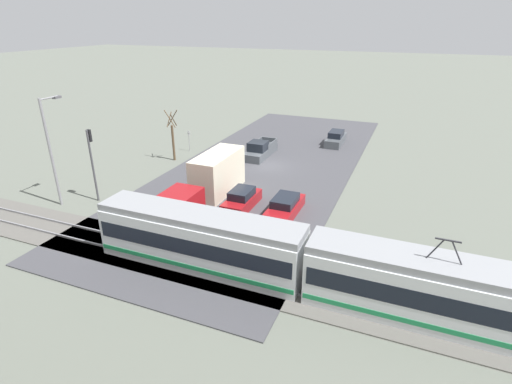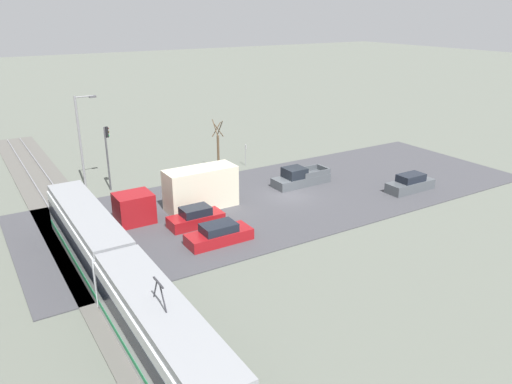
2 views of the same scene
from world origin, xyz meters
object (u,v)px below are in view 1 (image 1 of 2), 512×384
object	(u,v)px
traffic_light_pole	(92,156)
light_rail_tram	(306,263)
sedan_car_0	(336,139)
sedan_car_2	(285,207)
street_lamp_near_crossing	(51,146)
street_tree	(173,138)
no_parking_sign	(189,139)
box_truck	(210,180)
pickup_truck	(260,150)
sedan_car_1	(242,200)

from	to	relation	value
traffic_light_pole	light_rail_tram	bearing A→B (deg)	164.94
light_rail_tram	sedan_car_0	xyz separation A→B (m)	(4.17, -28.07, -1.00)
sedan_car_2	street_lamp_near_crossing	size ratio (longest dim) A/B	0.56
street_tree	traffic_light_pole	bearing A→B (deg)	89.12
sedan_car_0	no_parking_sign	size ratio (longest dim) A/B	2.06
sedan_car_2	traffic_light_pole	xyz separation A→B (m)	(14.97, 3.24, 3.12)
sedan_car_0	no_parking_sign	xyz separation A→B (m)	(14.67, 8.68, 0.68)
sedan_car_2	no_parking_sign	bearing A→B (deg)	-36.57
light_rail_tram	box_truck	xyz separation A→B (m)	(10.48, -8.76, -0.07)
sedan_car_2	pickup_truck	bearing A→B (deg)	-60.74
street_lamp_near_crossing	no_parking_sign	size ratio (longest dim) A/B	3.66
sedan_car_1	no_parking_sign	size ratio (longest dim) A/B	1.83
traffic_light_pole	street_tree	world-z (taller)	traffic_light_pole
light_rail_tram	street_lamp_near_crossing	distance (m)	21.60
box_truck	no_parking_sign	bearing A→B (deg)	-51.84
light_rail_tram	street_lamp_near_crossing	bearing A→B (deg)	-9.40
sedan_car_2	no_parking_sign	world-z (taller)	no_parking_sign
street_tree	no_parking_sign	xyz separation A→B (m)	(0.13, -3.29, -1.01)
traffic_light_pole	no_parking_sign	xyz separation A→B (m)	(-0.04, -14.31, -2.37)
light_rail_tram	no_parking_sign	size ratio (longest dim) A/B	11.03
box_truck	pickup_truck	xyz separation A→B (m)	(0.27, -11.76, -0.91)
sedan_car_0	street_tree	size ratio (longest dim) A/B	0.89
pickup_truck	traffic_light_pole	distance (m)	17.72
street_lamp_near_crossing	box_truck	bearing A→B (deg)	-153.57
sedan_car_0	traffic_light_pole	world-z (taller)	traffic_light_pole
street_tree	pickup_truck	bearing A→B (deg)	-150.95
light_rail_tram	pickup_truck	size ratio (longest dim) A/B	4.54
sedan_car_0	no_parking_sign	bearing A→B (deg)	30.61
sedan_car_0	sedan_car_2	world-z (taller)	sedan_car_0
sedan_car_2	no_parking_sign	xyz separation A→B (m)	(14.93, -11.07, 0.75)
pickup_truck	traffic_light_pole	bearing A→B (deg)	62.23
light_rail_tram	traffic_light_pole	size ratio (longest dim) A/B	4.32
sedan_car_0	sedan_car_1	size ratio (longest dim) A/B	1.13
light_rail_tram	no_parking_sign	xyz separation A→B (m)	(18.84, -19.39, -0.32)
pickup_truck	sedan_car_1	distance (m)	12.79
sedan_car_0	traffic_light_pole	distance (m)	27.46
sedan_car_1	no_parking_sign	distance (m)	16.03
street_lamp_near_crossing	sedan_car_2	bearing A→B (deg)	-164.30
box_truck	traffic_light_pole	xyz separation A→B (m)	(8.40, 3.68, 2.12)
pickup_truck	street_lamp_near_crossing	size ratio (longest dim) A/B	0.66
street_lamp_near_crossing	street_tree	bearing A→B (deg)	-100.68
light_rail_tram	box_truck	size ratio (longest dim) A/B	2.53
sedan_car_1	traffic_light_pole	world-z (taller)	traffic_light_pole
box_truck	street_lamp_near_crossing	size ratio (longest dim) A/B	1.19
traffic_light_pole	street_lamp_near_crossing	bearing A→B (deg)	35.73
sedan_car_0	pickup_truck	bearing A→B (deg)	48.90
light_rail_tram	box_truck	bearing A→B (deg)	-39.89
light_rail_tram	pickup_truck	distance (m)	23.19
sedan_car_0	street_tree	world-z (taller)	street_tree
sedan_car_1	street_lamp_near_crossing	bearing A→B (deg)	-161.08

